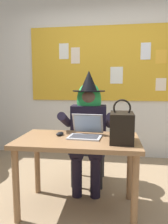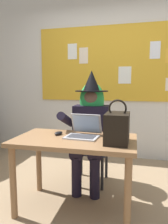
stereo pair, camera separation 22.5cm
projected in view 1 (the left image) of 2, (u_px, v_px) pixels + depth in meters
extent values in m
plane|color=#937A5B|center=(90.00, 212.00, 2.04)|extent=(24.00, 24.00, 0.00)
cube|color=silver|center=(102.00, 71.00, 3.52)|extent=(6.17, 0.10, 2.87)
cube|color=gold|center=(102.00, 64.00, 3.45)|extent=(2.40, 0.02, 1.20)
cube|color=white|center=(117.00, 75.00, 3.42)|extent=(0.20, 0.01, 0.27)
cube|color=white|center=(63.00, 51.00, 3.50)|extent=(0.18, 0.01, 0.25)
cube|color=gold|center=(161.00, 57.00, 3.29)|extent=(0.19, 0.01, 0.21)
cube|color=#F4E0C6|center=(161.00, 84.00, 3.34)|extent=(0.16, 0.01, 0.20)
cube|color=#F4E0C6|center=(75.00, 56.00, 3.48)|extent=(0.15, 0.00, 0.26)
cube|color=white|center=(145.00, 51.00, 3.31)|extent=(0.17, 0.01, 0.26)
cube|color=#8E6642|center=(78.00, 140.00, 1.99)|extent=(1.14, 0.66, 0.04)
cylinder|color=#8E6642|center=(16.00, 186.00, 1.85)|extent=(0.06, 0.06, 0.68)
cylinder|color=#8E6642|center=(135.00, 194.00, 1.71)|extent=(0.06, 0.06, 0.68)
cylinder|color=#8E6642|center=(37.00, 164.00, 2.36)|extent=(0.06, 0.06, 0.68)
cylinder|color=#8E6642|center=(130.00, 168.00, 2.23)|extent=(0.06, 0.06, 0.68)
cube|color=#2D3347|center=(89.00, 149.00, 2.61)|extent=(0.42, 0.42, 0.04)
cube|color=#2D3347|center=(90.00, 127.00, 2.77)|extent=(0.38, 0.04, 0.45)
cylinder|color=#262628|center=(101.00, 173.00, 2.45)|extent=(0.04, 0.04, 0.40)
cylinder|color=#262628|center=(72.00, 171.00, 2.50)|extent=(0.04, 0.04, 0.40)
cylinder|color=#262628|center=(103.00, 162.00, 2.78)|extent=(0.04, 0.04, 0.40)
cylinder|color=#262628|center=(78.00, 161.00, 2.83)|extent=(0.04, 0.04, 0.40)
cylinder|color=black|center=(95.00, 177.00, 2.28)|extent=(0.11, 0.11, 0.44)
cylinder|color=black|center=(77.00, 177.00, 2.30)|extent=(0.11, 0.11, 0.44)
cylinder|color=black|center=(96.00, 150.00, 2.41)|extent=(0.17, 0.43, 0.15)
cylinder|color=black|center=(79.00, 150.00, 2.43)|extent=(0.17, 0.43, 0.15)
cube|color=black|center=(89.00, 126.00, 2.60)|extent=(0.43, 0.28, 0.52)
cylinder|color=black|center=(110.00, 121.00, 2.33)|extent=(0.11, 0.47, 0.24)
cylinder|color=black|center=(65.00, 120.00, 2.38)|extent=(0.11, 0.47, 0.24)
sphere|color=brown|center=(89.00, 97.00, 2.55)|extent=(0.20, 0.20, 0.20)
ellipsoid|color=green|center=(89.00, 100.00, 2.58)|extent=(0.31, 0.24, 0.44)
cylinder|color=black|center=(89.00, 91.00, 2.54)|extent=(0.39, 0.39, 0.01)
cone|color=black|center=(89.00, 81.00, 2.52)|extent=(0.21, 0.21, 0.24)
cube|color=#B7B7BC|center=(85.00, 137.00, 2.00)|extent=(0.32, 0.23, 0.01)
cube|color=#333338|center=(85.00, 136.00, 2.00)|extent=(0.27, 0.17, 0.00)
cube|color=#B7B7BC|center=(88.00, 123.00, 2.13)|extent=(0.31, 0.11, 0.20)
cube|color=#99B7E0|center=(88.00, 124.00, 2.12)|extent=(0.27, 0.09, 0.17)
ellipsoid|color=black|center=(60.00, 134.00, 2.09)|extent=(0.09, 0.12, 0.03)
cube|color=black|center=(122.00, 127.00, 1.85)|extent=(0.20, 0.30, 0.26)
torus|color=black|center=(122.00, 108.00, 1.83)|extent=(0.16, 0.02, 0.16)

